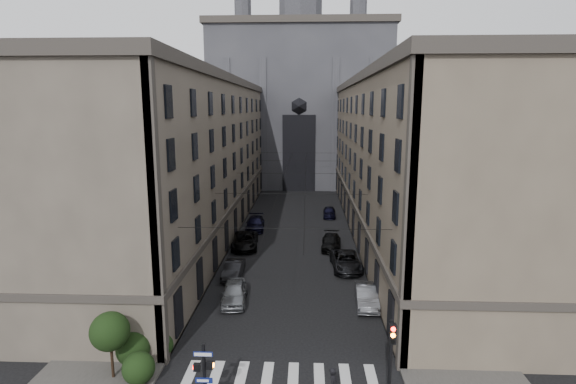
# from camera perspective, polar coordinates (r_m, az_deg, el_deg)

# --- Properties ---
(sidewalk_left) EXTENTS (7.00, 80.00, 0.15)m
(sidewalk_left) POSITION_cam_1_polar(r_m,az_deg,el_deg) (57.59, -9.68, -4.78)
(sidewalk_left) COLOR #383533
(sidewalk_left) RESTS_ON ground
(sidewalk_right) EXTENTS (7.00, 80.00, 0.15)m
(sidewalk_right) POSITION_cam_1_polar(r_m,az_deg,el_deg) (57.07, 11.49, -4.99)
(sidewalk_right) COLOR #383533
(sidewalk_right) RESTS_ON ground
(zebra_crossing) EXTENTS (11.00, 3.20, 0.01)m
(zebra_crossing) POSITION_cam_1_polar(r_m,az_deg,el_deg) (27.84, -1.02, -22.53)
(zebra_crossing) COLOR beige
(zebra_crossing) RESTS_ON ground
(building_left) EXTENTS (13.60, 60.60, 18.85)m
(building_left) POSITION_cam_1_polar(r_m,az_deg,el_deg) (56.57, -12.90, 4.39)
(building_left) COLOR #4E473C
(building_left) RESTS_ON ground
(building_right) EXTENTS (13.60, 60.60, 18.85)m
(building_right) POSITION_cam_1_polar(r_m,az_deg,el_deg) (55.89, 14.83, 4.23)
(building_right) COLOR brown
(building_right) RESTS_ON ground
(gothic_tower) EXTENTS (35.00, 23.00, 58.00)m
(gothic_tower) POSITION_cam_1_polar(r_m,az_deg,el_deg) (93.26, 1.55, 12.21)
(gothic_tower) COLOR #2D2D33
(gothic_tower) RESTS_ON ground
(pedestrian_signal_left) EXTENTS (1.02, 0.38, 4.00)m
(pedestrian_signal_left) POSITION_cam_1_polar(r_m,az_deg,el_deg) (24.12, -10.59, -21.94)
(pedestrian_signal_left) COLOR black
(pedestrian_signal_left) RESTS_ON ground
(traffic_light_right) EXTENTS (0.34, 0.50, 5.20)m
(traffic_light_right) POSITION_cam_1_polar(r_m,az_deg,el_deg) (23.82, 12.91, -19.76)
(traffic_light_right) COLOR black
(traffic_light_right) RESTS_ON ground
(shrub_cluster) EXTENTS (3.90, 4.40, 3.90)m
(shrub_cluster) POSITION_cam_1_polar(r_m,az_deg,el_deg) (28.72, -19.60, -17.92)
(shrub_cluster) COLOR black
(shrub_cluster) RESTS_ON sidewalk_left
(tram_wires) EXTENTS (14.00, 60.00, 0.43)m
(tram_wires) POSITION_cam_1_polar(r_m,az_deg,el_deg) (54.50, 0.86, 2.21)
(tram_wires) COLOR black
(tram_wires) RESTS_ON ground
(car_left_near) EXTENTS (2.30, 4.93, 1.63)m
(car_left_near) POSITION_cam_1_polar(r_m,az_deg,el_deg) (36.71, -6.84, -12.58)
(car_left_near) COLOR slate
(car_left_near) RESTS_ON ground
(car_left_midnear) EXTENTS (1.66, 4.49, 1.47)m
(car_left_midnear) POSITION_cam_1_polar(r_m,az_deg,el_deg) (41.86, -6.94, -9.72)
(car_left_midnear) COLOR black
(car_left_midnear) RESTS_ON ground
(car_left_midfar) EXTENTS (3.17, 6.13, 1.65)m
(car_left_midfar) POSITION_cam_1_polar(r_m,az_deg,el_deg) (50.03, -5.50, -6.15)
(car_left_midfar) COLOR black
(car_left_midfar) RESTS_ON ground
(car_left_far) EXTENTS (2.55, 5.63, 1.60)m
(car_left_far) POSITION_cam_1_polar(r_m,az_deg,el_deg) (57.15, -4.19, -4.02)
(car_left_far) COLOR black
(car_left_far) RESTS_ON ground
(car_right_near) EXTENTS (1.86, 4.80, 1.56)m
(car_right_near) POSITION_cam_1_polar(r_m,az_deg,el_deg) (36.49, 9.96, -12.87)
(car_right_near) COLOR slate
(car_right_near) RESTS_ON ground
(car_right_midnear) EXTENTS (3.00, 5.93, 1.61)m
(car_right_midnear) POSITION_cam_1_polar(r_m,az_deg,el_deg) (43.77, 7.39, -8.71)
(car_right_midnear) COLOR black
(car_right_midnear) RESTS_ON ground
(car_right_midfar) EXTENTS (2.44, 5.23, 1.48)m
(car_right_midfar) POSITION_cam_1_polar(r_m,az_deg,el_deg) (49.75, 5.52, -6.36)
(car_right_midfar) COLOR black
(car_right_midfar) RESTS_ON ground
(car_right_far) EXTENTS (1.89, 4.34, 1.46)m
(car_right_far) POSITION_cam_1_polar(r_m,az_deg,el_deg) (63.81, 5.27, -2.55)
(car_right_far) COLOR black
(car_right_far) RESTS_ON ground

